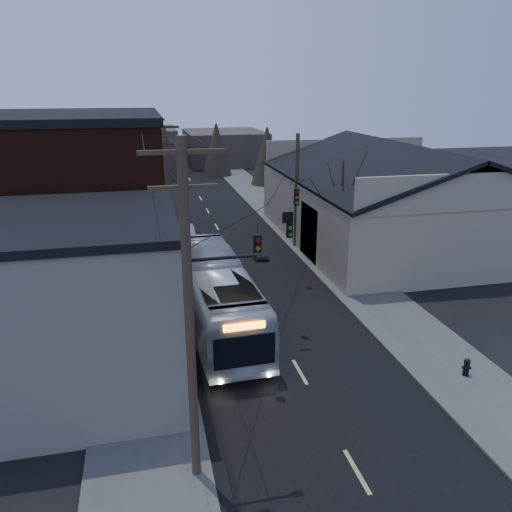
{
  "coord_description": "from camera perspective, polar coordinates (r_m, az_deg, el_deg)",
  "views": [
    {
      "loc": [
        -5.99,
        -9.8,
        11.66
      ],
      "look_at": [
        -0.35,
        14.97,
        3.0
      ],
      "focal_mm": 35.0,
      "sensor_mm": 36.0,
      "label": 1
    }
  ],
  "objects": [
    {
      "name": "parked_car",
      "position": [
        39.08,
        -8.14,
        2.34
      ],
      "size": [
        1.58,
        4.28,
        1.4
      ],
      "primitive_type": "imported",
      "rotation": [
        0.0,
        0.0,
        0.02
      ],
      "color": "#A1A4A9",
      "rests_on": "ground"
    },
    {
      "name": "building_clapboard",
      "position": [
        20.72,
        -20.17,
        -5.61
      ],
      "size": [
        8.0,
        8.0,
        7.0
      ],
      "primitive_type": "cube",
      "color": "#6E675C",
      "rests_on": "ground"
    },
    {
      "name": "sidewalk_left",
      "position": [
        41.46,
        -13.02,
        2.08
      ],
      "size": [
        4.0,
        110.0,
        0.12
      ],
      "primitive_type": "cube",
      "color": "#474744",
      "rests_on": "ground"
    },
    {
      "name": "warehouse",
      "position": [
        40.64,
        15.47,
        5.4
      ],
      "size": [
        16.16,
        20.6,
        7.73
      ],
      "color": "gray",
      "rests_on": "ground"
    },
    {
      "name": "bus",
      "position": [
        25.36,
        -4.55,
        -4.32
      ],
      "size": [
        3.32,
        12.44,
        3.44
      ],
      "primitive_type": "imported",
      "rotation": [
        0.0,
        0.0,
        3.18
      ],
      "color": "#AEB2BB",
      "rests_on": "ground"
    },
    {
      "name": "fire_hydrant",
      "position": [
        23.15,
        22.93,
        -11.54
      ],
      "size": [
        0.38,
        0.27,
        0.78
      ],
      "rotation": [
        0.0,
        0.0,
        -0.4
      ],
      "color": "black",
      "rests_on": "sidewalk_right"
    },
    {
      "name": "building_far_right",
      "position": [
        81.37,
        -3.64,
        12.33
      ],
      "size": [
        12.0,
        14.0,
        5.0
      ],
      "primitive_type": "cube",
      "color": "#37322C",
      "rests_on": "ground"
    },
    {
      "name": "sidewalk_right",
      "position": [
        43.3,
        4.44,
        3.23
      ],
      "size": [
        4.0,
        110.0,
        0.12
      ],
      "primitive_type": "cube",
      "color": "#474744",
      "rests_on": "ground"
    },
    {
      "name": "bare_tree",
      "position": [
        33.3,
        9.65,
        4.55
      ],
      "size": [
        0.4,
        0.4,
        7.2
      ],
      "primitive_type": "cone",
      "color": "black",
      "rests_on": "ground"
    },
    {
      "name": "building_far_left",
      "position": [
        75.3,
        -13.02,
        11.76
      ],
      "size": [
        10.0,
        12.0,
        6.0
      ],
      "primitive_type": "cube",
      "color": "#37322C",
      "rests_on": "ground"
    },
    {
      "name": "road_surface",
      "position": [
        41.9,
        -4.1,
        2.63
      ],
      "size": [
        9.0,
        110.0,
        0.02
      ],
      "primitive_type": "cube",
      "color": "black",
      "rests_on": "ground"
    },
    {
      "name": "utility_lines",
      "position": [
        34.72,
        -7.9,
        7.51
      ],
      "size": [
        11.24,
        45.28,
        10.5
      ],
      "color": "#382B1E",
      "rests_on": "ground"
    },
    {
      "name": "building_left_far",
      "position": [
        46.65,
        -17.1,
        7.93
      ],
      "size": [
        9.0,
        14.0,
        7.0
      ],
      "primitive_type": "cube",
      "color": "#37322C",
      "rests_on": "ground"
    },
    {
      "name": "building_brick",
      "position": [
        30.8,
        -20.07,
        5.19
      ],
      "size": [
        10.0,
        12.0,
        10.0
      ],
      "primitive_type": "cube",
      "color": "black",
      "rests_on": "ground"
    }
  ]
}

